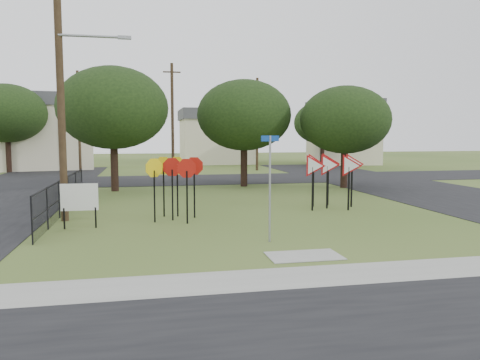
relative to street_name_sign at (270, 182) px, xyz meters
name	(u,v)px	position (x,y,z in m)	size (l,w,h in m)	color
ground	(279,237)	(0.48, 0.52, -1.87)	(140.00, 140.00, 0.00)	#425A21
sidewalk	(330,275)	(0.48, -3.68, -1.86)	(30.00, 1.60, 0.02)	gray
planting_strip	(351,292)	(0.48, -4.88, -1.86)	(30.00, 0.80, 0.02)	#425A21
street_right	(429,192)	(12.48, 10.52, -1.86)	(8.00, 50.00, 0.02)	black
street_far	(204,179)	(0.48, 20.52, -1.86)	(60.00, 8.00, 0.02)	black
curb_pad	(304,256)	(0.48, -1.88, -1.86)	(2.00, 1.20, 0.02)	gray
street_name_sign	(270,182)	(0.00, 0.00, 0.00)	(0.63, 0.29, 3.29)	gray
stop_sign_cluster	(175,173)	(-2.63, 4.48, -0.05)	(2.29, 1.89, 2.45)	black
yield_sign_cluster	(331,167)	(4.45, 5.98, -0.02)	(3.18, 2.22, 2.52)	black
info_board	(79,199)	(-6.05, 3.35, -0.81)	(1.28, 0.05, 1.60)	black
utility_pole_main	(62,84)	(-6.76, 5.02, 3.34)	(3.55, 0.33, 10.00)	#41301E
far_pole_a	(172,119)	(-1.52, 24.52, 2.73)	(1.40, 0.24, 9.00)	#41301E
far_pole_b	(257,123)	(6.48, 28.52, 2.48)	(1.40, 0.24, 8.50)	#41301E
far_pole_c	(79,120)	(-9.52, 30.52, 2.73)	(1.40, 0.24, 9.00)	#41301E
fence_run	(64,195)	(-7.12, 6.77, -1.09)	(0.05, 11.55, 1.50)	black
house_left	(42,131)	(-13.52, 34.52, 1.78)	(10.58, 8.88, 7.20)	beige
house_mid	(216,136)	(4.48, 40.52, 1.28)	(8.40, 8.40, 6.20)	beige
house_right	(343,132)	(18.48, 36.52, 1.78)	(8.30, 8.30, 7.20)	beige
tree_near_left	(113,108)	(-5.52, 14.52, 2.99)	(6.40, 6.40, 7.27)	black
tree_near_mid	(244,115)	(2.48, 15.52, 2.67)	(6.00, 6.00, 6.80)	black
tree_near_right	(345,120)	(8.48, 13.52, 2.36)	(5.60, 5.60, 6.33)	black
tree_far_left	(7,113)	(-15.52, 30.52, 3.30)	(6.80, 6.80, 7.73)	black
tree_far_right	(323,123)	(14.48, 32.52, 2.67)	(6.00, 6.00, 6.80)	black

